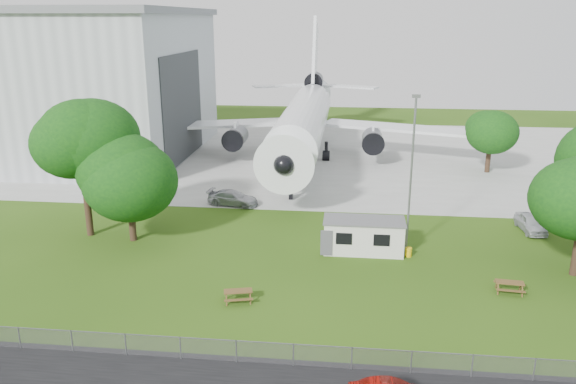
# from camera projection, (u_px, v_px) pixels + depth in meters

# --- Properties ---
(ground) EXTENTS (160.00, 160.00, 0.00)m
(ground) POSITION_uv_depth(u_px,v_px,m) (292.00, 283.00, 38.31)
(ground) COLOR #3A5D15
(concrete_apron) EXTENTS (120.00, 46.00, 0.03)m
(concrete_apron) POSITION_uv_depth(u_px,v_px,m) (321.00, 154.00, 74.38)
(concrete_apron) COLOR #B7B7B2
(concrete_apron) RESTS_ON ground
(hangar) EXTENTS (43.00, 31.00, 18.55)m
(hangar) POSITION_uv_depth(u_px,v_px,m) (32.00, 81.00, 73.58)
(hangar) COLOR #B2B7BC
(hangar) RESTS_ON ground
(airliner) EXTENTS (46.36, 47.73, 17.69)m
(airliner) POSITION_uv_depth(u_px,v_px,m) (305.00, 117.00, 70.99)
(airliner) COLOR white
(airliner) RESTS_ON ground
(site_cabin) EXTENTS (6.75, 2.72, 2.62)m
(site_cabin) POSITION_uv_depth(u_px,v_px,m) (364.00, 236.00, 43.09)
(site_cabin) COLOR silver
(site_cabin) RESTS_ON ground
(picnic_west) EXTENTS (2.10, 1.88, 0.76)m
(picnic_west) POSITION_uv_depth(u_px,v_px,m) (238.00, 301.00, 35.82)
(picnic_west) COLOR brown
(picnic_west) RESTS_ON ground
(picnic_east) EXTENTS (1.94, 1.67, 0.76)m
(picnic_east) POSITION_uv_depth(u_px,v_px,m) (509.00, 292.00, 36.99)
(picnic_east) COLOR brown
(picnic_east) RESTS_ON ground
(fence) EXTENTS (58.00, 0.04, 1.30)m
(fence) POSITION_uv_depth(u_px,v_px,m) (274.00, 364.00, 29.29)
(fence) COLOR gray
(fence) RESTS_ON ground
(lamp_mast) EXTENTS (0.16, 0.16, 12.00)m
(lamp_mast) POSITION_uv_depth(u_px,v_px,m) (411.00, 177.00, 41.58)
(lamp_mast) COLOR slate
(lamp_mast) RESTS_ON ground
(tree_west_big) EXTENTS (8.43, 8.43, 12.02)m
(tree_west_big) POSITION_uv_depth(u_px,v_px,m) (81.00, 143.00, 44.52)
(tree_west_big) COLOR #382619
(tree_west_big) RESTS_ON ground
(tree_west_small) EXTENTS (7.63, 7.63, 9.09)m
(tree_west_small) POSITION_uv_depth(u_px,v_px,m) (128.00, 178.00, 44.14)
(tree_west_small) COLOR #382619
(tree_west_small) RESTS_ON ground
(tree_far_apron) EXTENTS (5.85, 5.85, 8.00)m
(tree_far_apron) POSITION_uv_depth(u_px,v_px,m) (491.00, 130.00, 64.32)
(tree_far_apron) COLOR #382619
(tree_far_apron) RESTS_ON ground
(car_ne_hatch) EXTENTS (2.01, 4.33, 1.43)m
(car_ne_hatch) POSITION_uv_depth(u_px,v_px,m) (531.00, 223.00, 47.40)
(car_ne_hatch) COLOR #ABAFB3
(car_ne_hatch) RESTS_ON ground
(car_apron_van) EXTENTS (5.15, 2.76, 1.42)m
(car_apron_van) POSITION_uv_depth(u_px,v_px,m) (233.00, 198.00, 54.03)
(car_apron_van) COLOR #A7A9AF
(car_apron_van) RESTS_ON ground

